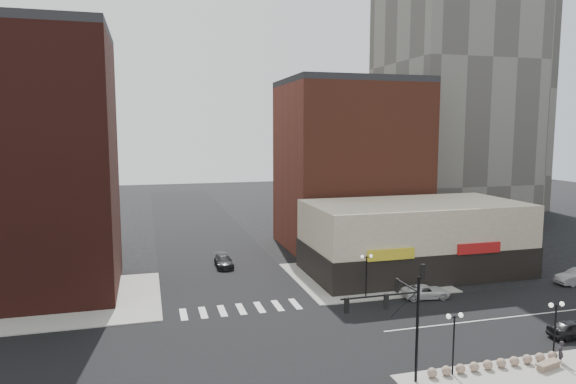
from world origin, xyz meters
name	(u,v)px	position (x,y,z in m)	size (l,w,h in m)	color
ground	(262,346)	(0.00, 0.00, 0.00)	(240.00, 240.00, 0.00)	black
road_ew	(262,346)	(0.00, 0.00, 0.01)	(200.00, 14.00, 0.02)	black
road_ns	(262,346)	(0.00, 0.00, 0.01)	(14.00, 200.00, 0.02)	black
sidewalk_nw	(79,300)	(-14.50, 14.50, 0.06)	(15.00, 15.00, 0.12)	gray
sidewalk_ne	(362,277)	(14.50, 14.50, 0.06)	(15.00, 15.00, 0.12)	gray
building_nw	(27,167)	(-19.00, 18.50, 12.50)	(16.00, 15.00, 25.00)	#3C1713
building_ne_midrise	(350,167)	(19.00, 29.50, 11.00)	(18.00, 15.00, 22.00)	brown
tower_far	(491,5)	(60.00, 56.00, 41.00)	(18.00, 18.00, 82.00)	#47443F
building_ne_row	(414,244)	(21.00, 15.00, 3.30)	(24.20, 12.20, 8.00)	beige
traffic_signal	(401,308)	(7.24, -7.83, 4.96)	(5.59, 3.09, 7.77)	black
street_lamp_se_a	(454,328)	(11.00, -8.00, 3.29)	(1.22, 0.32, 4.16)	black
street_lamp_se_b	(556,316)	(19.00, -8.00, 3.29)	(1.22, 0.32, 4.16)	black
street_lamp_ne	(366,265)	(12.00, 8.00, 3.29)	(1.22, 0.32, 4.16)	black
bollard_row	(495,364)	(14.22, -8.00, 0.44)	(10.09, 0.64, 0.64)	#8D6E61
white_suv	(426,292)	(17.59, 6.50, 0.64)	(2.12, 4.59, 1.28)	silver
dark_sedan_east	(574,329)	(23.70, -4.97, 0.69)	(1.63, 4.05, 1.38)	black
dark_sedan_north	(224,261)	(0.54, 23.02, 0.69)	(1.93, 4.75, 1.38)	black
pedestrian	(560,352)	(19.17, -8.44, 0.89)	(0.56, 0.37, 1.55)	#27252A
stone_bench	(548,365)	(17.68, -9.00, 0.37)	(2.10, 1.07, 0.47)	#856D5C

